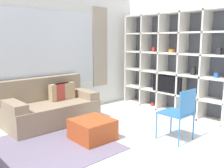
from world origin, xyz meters
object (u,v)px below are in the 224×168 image
shelving_unit (173,64)px  ottoman (93,130)px  folding_chair (180,110)px  couch_main (51,107)px

shelving_unit → ottoman: 2.57m
ottoman → folding_chair: bearing=-43.8°
shelving_unit → ottoman: (-2.39, -0.12, -0.93)m
ottoman → couch_main: bearing=94.2°
couch_main → ottoman: (0.09, -1.22, -0.15)m
couch_main → ottoman: 1.23m
shelving_unit → couch_main: size_ratio=1.51×
couch_main → ottoman: couch_main is taller
ottoman → folding_chair: folding_chair is taller
shelving_unit → folding_chair: (-1.37, -1.10, -0.58)m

